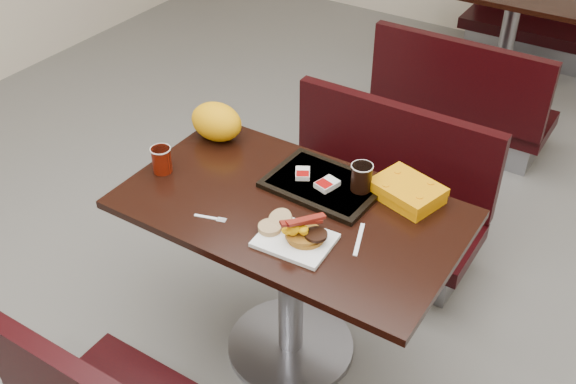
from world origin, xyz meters
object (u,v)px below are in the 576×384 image
Objects in this scene: knife at (359,239)px; hashbrown_sleeve_left at (303,173)px; table_far at (506,43)px; bench_far_n at (537,10)px; tray at (324,184)px; platter at (295,240)px; hashbrown_sleeve_right at (327,184)px; fork at (206,217)px; clamshell at (407,191)px; bench_far_s at (467,89)px; coffee_cup_far at (361,177)px; paper_bag at (217,122)px; coffee_cup_near at (162,160)px; pancake_stack at (306,235)px; bench_near_n at (373,194)px; table_near at (291,283)px.

hashbrown_sleeve_left is at bearing -138.31° from knife.
table_far is 1.20× the size of bench_far_n.
tray is at bearing -89.28° from bench_far_n.
hashbrown_sleeve_right is at bearing 96.48° from platter.
hashbrown_sleeve_right is at bearing -33.89° from tray.
knife is at bearing -35.83° from tray.
fork is at bearing -112.51° from hashbrown_sleeve_right.
clamshell is (0.21, 0.41, 0.02)m from platter.
clamshell is (0.32, -1.64, 0.42)m from bench_far_s.
table_far is 4.94× the size of platter.
coffee_cup_far reaches higher than knife.
paper_bag is at bearing 176.09° from tray.
coffee_cup_far reaches higher than hashbrown_sleeve_left.
platter is 0.72m from paper_bag.
coffee_cup_near is at bearing 175.65° from hashbrown_sleeve_left.
pancake_stack reaches higher than bench_far_n.
fork is at bearing -121.60° from tray.
platter is at bearing -82.38° from bench_near_n.
table_far is 2.45m from coffee_cup_far.
clamshell reaches higher than bench_far_n.
knife is at bearing -60.22° from hashbrown_sleeve_left.
platter is 0.60× the size of tray.
platter is at bearing -73.27° from knife.
fork is 0.52m from paper_bag.
tray reaches higher than knife.
hashbrown_sleeve_left is (-0.05, -2.44, 0.40)m from table_far.
clamshell is (0.29, 0.10, 0.02)m from tray.
pancake_stack is (0.03, 0.02, 0.02)m from platter.
paper_bag is (-0.61, 0.38, 0.07)m from platter.
hashbrown_sleeve_left is (0.47, 0.23, -0.02)m from coffee_cup_near.
hashbrown_sleeve_left is 0.45m from paper_bag.
tray is at bearing 158.83° from hashbrown_sleeve_right.
bench_near_n is 7.97× the size of pancake_stack.
coffee_cup_far is at bearing 84.85° from pancake_stack.
fork is at bearing -103.18° from bench_near_n.
bench_near_n is 0.83m from paper_bag.
bench_far_s is at bearing 67.29° from fork.
table_near is 0.43m from hashbrown_sleeve_right.
fork reaches higher than table_far.
bench_near_n is at bearing 90.00° from table_near.
table_near is at bearing -115.53° from knife.
pancake_stack reaches higher than table_far.
pancake_stack is 0.36m from fork.
coffee_cup_near reaches higher than pancake_stack.
table_near and table_far have the same top height.
pancake_stack is at bearing -99.37° from clamshell.
coffee_cup_far is 0.17m from clamshell.
bench_far_n is (0.00, 1.40, 0.00)m from bench_far_s.
table_far is 2.47m from tray.
pancake_stack is 1.22× the size of coffee_cup_far.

